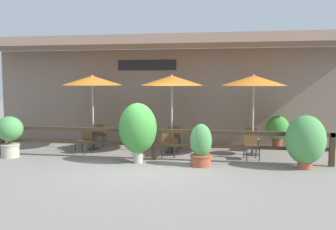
% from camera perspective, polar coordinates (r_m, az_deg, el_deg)
% --- Properties ---
extents(ground_plane, '(60.00, 60.00, 0.00)m').
position_cam_1_polar(ground_plane, '(10.56, -3.32, -8.00)').
color(ground_plane, gray).
extents(building_facade, '(14.28, 1.49, 4.23)m').
position_cam_1_polar(building_facade, '(14.30, 0.42, 4.25)').
color(building_facade, gray).
rests_on(building_facade, ground).
extents(patio_railing, '(10.40, 0.14, 0.95)m').
position_cam_1_polar(patio_railing, '(11.43, -2.12, -3.42)').
color(patio_railing, '#3D2D1E').
rests_on(patio_railing, ground).
extents(patio_umbrella_near, '(2.09, 2.09, 2.62)m').
position_cam_1_polar(patio_umbrella_near, '(13.31, -11.46, 5.15)').
color(patio_umbrella_near, '#B7B2A8').
rests_on(patio_umbrella_near, ground).
extents(dining_table_near, '(0.81, 0.81, 0.76)m').
position_cam_1_polar(dining_table_near, '(13.44, -11.32, -2.61)').
color(dining_table_near, '#4C3826').
rests_on(dining_table_near, ground).
extents(chair_near_streetside, '(0.50, 0.50, 0.83)m').
position_cam_1_polar(chair_near_streetside, '(12.85, -12.60, -3.64)').
color(chair_near_streetside, brown).
rests_on(chair_near_streetside, ground).
extents(chair_near_wallside, '(0.45, 0.45, 0.83)m').
position_cam_1_polar(chair_near_wallside, '(14.11, -10.51, -2.80)').
color(chair_near_wallside, brown).
rests_on(chair_near_wallside, ground).
extents(patio_umbrella_middle, '(2.09, 2.09, 2.62)m').
position_cam_1_polar(patio_umbrella_middle, '(12.47, 0.59, 5.26)').
color(patio_umbrella_middle, '#B7B2A8').
rests_on(patio_umbrella_middle, ground).
extents(dining_table_middle, '(0.81, 0.81, 0.76)m').
position_cam_1_polar(dining_table_middle, '(12.60, 0.58, -3.03)').
color(dining_table_middle, '#4C3826').
rests_on(dining_table_middle, ground).
extents(chair_middle_streetside, '(0.50, 0.50, 0.83)m').
position_cam_1_polar(chair_middle_streetside, '(11.96, -0.01, -4.17)').
color(chair_middle_streetside, brown).
rests_on(chair_middle_streetside, ground).
extents(chair_middle_wallside, '(0.50, 0.50, 0.83)m').
position_cam_1_polar(chair_middle_wallside, '(13.30, 0.96, -3.21)').
color(chair_middle_wallside, brown).
rests_on(chair_middle_wallside, ground).
extents(patio_umbrella_far, '(2.09, 2.09, 2.62)m').
position_cam_1_polar(patio_umbrella_far, '(12.34, 12.94, 5.12)').
color(patio_umbrella_far, '#B7B2A8').
rests_on(patio_umbrella_far, ground).
extents(dining_table_far, '(0.81, 0.81, 0.76)m').
position_cam_1_polar(dining_table_far, '(12.47, 12.77, -3.25)').
color(dining_table_far, '#4C3826').
rests_on(dining_table_far, ground).
extents(chair_far_streetside, '(0.50, 0.50, 0.83)m').
position_cam_1_polar(chair_far_streetside, '(11.82, 12.56, -4.41)').
color(chair_far_streetside, brown).
rests_on(chair_far_streetside, ground).
extents(chair_far_wallside, '(0.51, 0.51, 0.83)m').
position_cam_1_polar(chair_far_wallside, '(13.17, 12.68, -3.42)').
color(chair_far_wallside, brown).
rests_on(chair_far_wallside, ground).
extents(potted_plant_corner_fern, '(1.12, 1.01, 1.77)m').
position_cam_1_polar(potted_plant_corner_fern, '(11.00, -4.63, -2.10)').
color(potted_plant_corner_fern, '#B7AD99').
rests_on(potted_plant_corner_fern, ground).
extents(potted_plant_tall_tropical, '(0.63, 0.63, 1.21)m').
position_cam_1_polar(potted_plant_tall_tropical, '(10.67, 5.05, -4.73)').
color(potted_plant_tall_tropical, '#9E4C33').
rests_on(potted_plant_tall_tropical, ground).
extents(potted_plant_broad_leaf, '(0.86, 0.78, 1.30)m').
position_cam_1_polar(potted_plant_broad_leaf, '(12.84, -23.00, -2.57)').
color(potted_plant_broad_leaf, '#B7AD99').
rests_on(potted_plant_broad_leaf, ground).
extents(potted_plant_entrance_palm, '(1.09, 0.98, 1.48)m').
position_cam_1_polar(potted_plant_entrance_palm, '(10.94, 20.23, -3.65)').
color(potted_plant_entrance_palm, '#9E4C33').
rests_on(potted_plant_entrance_palm, ground).
extents(potted_plant_small_flowering, '(0.79, 0.71, 1.19)m').
position_cam_1_polar(potted_plant_small_flowering, '(13.74, 16.37, -2.11)').
color(potted_plant_small_flowering, brown).
rests_on(potted_plant_small_flowering, ground).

